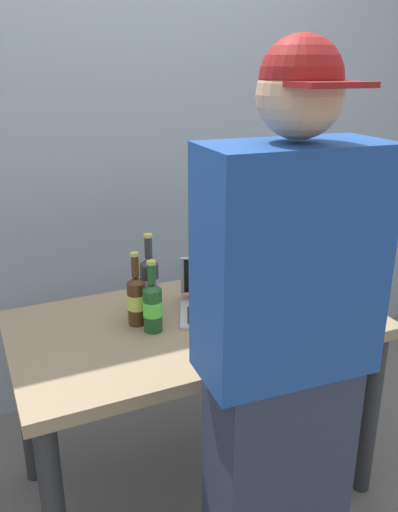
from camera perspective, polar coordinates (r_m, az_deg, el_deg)
The scene contains 9 objects.
ground_plane at distance 2.43m, azimuth -0.35°, elevation -23.27°, with size 8.00×8.00×0.00m, color slate.
desk at distance 2.04m, azimuth -0.39°, elevation -9.74°, with size 1.35×0.76×0.77m.
laptop at distance 2.04m, azimuth 2.78°, elevation -4.75°, with size 0.44×0.42×0.20m.
beer_bottle_green at distance 1.99m, azimuth -5.40°, elevation -3.07°, with size 0.07×0.07×0.32m.
beer_bottle_amber at distance 1.92m, azimuth -6.83°, elevation -4.62°, with size 0.07×0.07×0.28m.
beer_bottle_brown at distance 1.87m, azimuth -5.07°, elevation -5.35°, with size 0.07×0.07×0.27m.
person_figure at distance 1.46m, azimuth 9.03°, elevation -13.38°, with size 0.46×0.30×1.73m.
coffee_mug at distance 2.32m, azimuth 10.69°, elevation -1.70°, with size 0.11×0.07×0.11m.
back_wall at distance 2.62m, azimuth -8.51°, elevation 11.72°, with size 6.00×0.10×2.60m, color #99A3AD.
Camera 1 is at (-0.73, -1.62, 1.67)m, focal length 36.74 mm.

